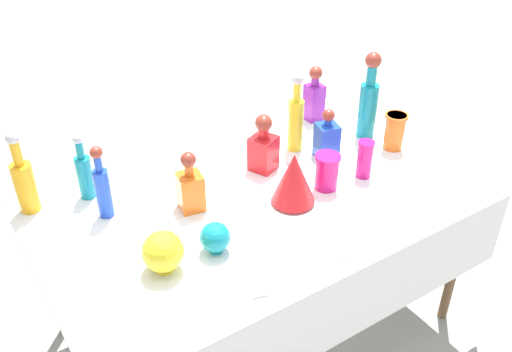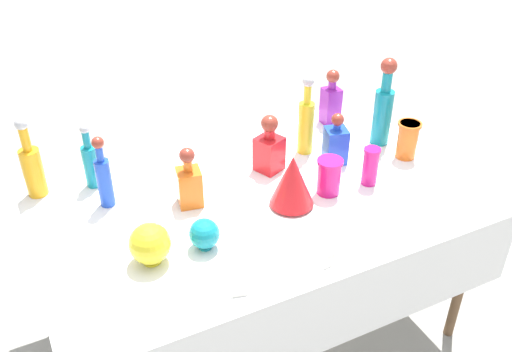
{
  "view_description": "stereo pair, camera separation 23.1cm",
  "coord_description": "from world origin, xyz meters",
  "px_view_note": "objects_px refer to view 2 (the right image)",
  "views": [
    {
      "loc": [
        -1.05,
        -1.62,
        2.13
      ],
      "look_at": [
        0.0,
        0.0,
        0.86
      ],
      "focal_mm": 40.0,
      "sensor_mm": 36.0,
      "label": 1
    },
    {
      "loc": [
        -0.85,
        -1.73,
        2.13
      ],
      "look_at": [
        0.0,
        0.0,
        0.86
      ],
      "focal_mm": 40.0,
      "sensor_mm": 36.0,
      "label": 2
    }
  ],
  "objects_px": {
    "tall_bottle_1": "(32,166)",
    "round_bowl_0": "(150,244)",
    "tall_bottle_3": "(91,162)",
    "square_decanter_3": "(269,147)",
    "slender_vase_0": "(329,175)",
    "square_decanter_0": "(331,100)",
    "tall_bottle_4": "(306,122)",
    "tall_bottle_2": "(104,177)",
    "slender_vase_2": "(371,165)",
    "round_bowl_1": "(204,234)",
    "fluted_vase_0": "(292,181)",
    "square_decanter_2": "(336,142)",
    "tall_bottle_0": "(383,107)",
    "square_decanter_1": "(189,182)",
    "slender_vase_1": "(408,139)"
  },
  "relations": [
    {
      "from": "tall_bottle_4",
      "to": "square_decanter_1",
      "type": "relative_size",
      "value": 1.46
    },
    {
      "from": "tall_bottle_0",
      "to": "tall_bottle_4",
      "type": "xyz_separation_m",
      "value": [
        -0.36,
        0.08,
        -0.03
      ]
    },
    {
      "from": "square_decanter_0",
      "to": "round_bowl_0",
      "type": "distance_m",
      "value": 1.29
    },
    {
      "from": "slender_vase_0",
      "to": "round_bowl_0",
      "type": "bearing_deg",
      "value": -173.59
    },
    {
      "from": "tall_bottle_3",
      "to": "square_decanter_3",
      "type": "relative_size",
      "value": 1.1
    },
    {
      "from": "tall_bottle_1",
      "to": "slender_vase_0",
      "type": "relative_size",
      "value": 2.26
    },
    {
      "from": "tall_bottle_2",
      "to": "slender_vase_2",
      "type": "distance_m",
      "value": 1.1
    },
    {
      "from": "tall_bottle_0",
      "to": "square_decanter_2",
      "type": "height_order",
      "value": "tall_bottle_0"
    },
    {
      "from": "tall_bottle_1",
      "to": "square_decanter_2",
      "type": "relative_size",
      "value": 1.47
    },
    {
      "from": "round_bowl_1",
      "to": "tall_bottle_1",
      "type": "bearing_deg",
      "value": 128.31
    },
    {
      "from": "square_decanter_1",
      "to": "round_bowl_0",
      "type": "xyz_separation_m",
      "value": [
        -0.25,
        -0.27,
        -0.02
      ]
    },
    {
      "from": "slender_vase_1",
      "to": "square_decanter_1",
      "type": "bearing_deg",
      "value": 174.73
    },
    {
      "from": "tall_bottle_1",
      "to": "fluted_vase_0",
      "type": "xyz_separation_m",
      "value": [
        0.91,
        -0.54,
        -0.02
      ]
    },
    {
      "from": "tall_bottle_1",
      "to": "slender_vase_0",
      "type": "distance_m",
      "value": 1.21
    },
    {
      "from": "tall_bottle_2",
      "to": "slender_vase_0",
      "type": "height_order",
      "value": "tall_bottle_2"
    },
    {
      "from": "square_decanter_0",
      "to": "square_decanter_3",
      "type": "xyz_separation_m",
      "value": [
        -0.48,
        -0.25,
        -0.01
      ]
    },
    {
      "from": "square_decanter_2",
      "to": "slender_vase_0",
      "type": "distance_m",
      "value": 0.25
    },
    {
      "from": "tall_bottle_2",
      "to": "slender_vase_0",
      "type": "xyz_separation_m",
      "value": [
        0.85,
        -0.32,
        -0.05
      ]
    },
    {
      "from": "square_decanter_2",
      "to": "slender_vase_1",
      "type": "xyz_separation_m",
      "value": [
        0.31,
        -0.11,
        -0.0
      ]
    },
    {
      "from": "slender_vase_2",
      "to": "round_bowl_0",
      "type": "bearing_deg",
      "value": -175.94
    },
    {
      "from": "tall_bottle_0",
      "to": "round_bowl_0",
      "type": "xyz_separation_m",
      "value": [
        -1.24,
        -0.34,
        -0.11
      ]
    },
    {
      "from": "tall_bottle_1",
      "to": "slender_vase_0",
      "type": "xyz_separation_m",
      "value": [
        1.09,
        -0.53,
        -0.05
      ]
    },
    {
      "from": "tall_bottle_3",
      "to": "square_decanter_3",
      "type": "xyz_separation_m",
      "value": [
        0.73,
        -0.22,
        -0.0
      ]
    },
    {
      "from": "slender_vase_2",
      "to": "round_bowl_1",
      "type": "distance_m",
      "value": 0.79
    },
    {
      "from": "square_decanter_3",
      "to": "round_bowl_0",
      "type": "height_order",
      "value": "square_decanter_3"
    },
    {
      "from": "square_decanter_1",
      "to": "slender_vase_2",
      "type": "bearing_deg",
      "value": -15.14
    },
    {
      "from": "square_decanter_0",
      "to": "slender_vase_2",
      "type": "distance_m",
      "value": 0.56
    },
    {
      "from": "round_bowl_1",
      "to": "slender_vase_0",
      "type": "bearing_deg",
      "value": 9.69
    },
    {
      "from": "square_decanter_0",
      "to": "round_bowl_1",
      "type": "height_order",
      "value": "square_decanter_0"
    },
    {
      "from": "square_decanter_2",
      "to": "round_bowl_0",
      "type": "xyz_separation_m",
      "value": [
        -0.95,
        -0.29,
        -0.02
      ]
    },
    {
      "from": "tall_bottle_1",
      "to": "square_decanter_2",
      "type": "xyz_separation_m",
      "value": [
        1.25,
        -0.33,
        -0.04
      ]
    },
    {
      "from": "tall_bottle_1",
      "to": "slender_vase_2",
      "type": "distance_m",
      "value": 1.39
    },
    {
      "from": "slender_vase_0",
      "to": "fluted_vase_0",
      "type": "bearing_deg",
      "value": -176.21
    },
    {
      "from": "tall_bottle_0",
      "to": "tall_bottle_3",
      "type": "distance_m",
      "value": 1.33
    },
    {
      "from": "slender_vase_1",
      "to": "round_bowl_1",
      "type": "relative_size",
      "value": 1.44
    },
    {
      "from": "tall_bottle_0",
      "to": "round_bowl_1",
      "type": "height_order",
      "value": "tall_bottle_0"
    },
    {
      "from": "square_decanter_2",
      "to": "round_bowl_1",
      "type": "distance_m",
      "value": 0.81
    },
    {
      "from": "slender_vase_1",
      "to": "fluted_vase_0",
      "type": "distance_m",
      "value": 0.66
    },
    {
      "from": "square_decanter_2",
      "to": "square_decanter_3",
      "type": "xyz_separation_m",
      "value": [
        -0.3,
        0.07,
        0.01
      ]
    },
    {
      "from": "tall_bottle_4",
      "to": "fluted_vase_0",
      "type": "height_order",
      "value": "tall_bottle_4"
    },
    {
      "from": "tall_bottle_0",
      "to": "round_bowl_0",
      "type": "distance_m",
      "value": 1.29
    },
    {
      "from": "tall_bottle_1",
      "to": "round_bowl_0",
      "type": "xyz_separation_m",
      "value": [
        0.3,
        -0.61,
        -0.05
      ]
    },
    {
      "from": "round_bowl_0",
      "to": "square_decanter_2",
      "type": "bearing_deg",
      "value": 16.73
    },
    {
      "from": "tall_bottle_1",
      "to": "tall_bottle_2",
      "type": "height_order",
      "value": "tall_bottle_1"
    },
    {
      "from": "tall_bottle_4",
      "to": "round_bowl_1",
      "type": "xyz_separation_m",
      "value": [
        -0.68,
        -0.43,
        -0.09
      ]
    },
    {
      "from": "square_decanter_0",
      "to": "slender_vase_1",
      "type": "height_order",
      "value": "square_decanter_0"
    },
    {
      "from": "tall_bottle_1",
      "to": "tall_bottle_4",
      "type": "distance_m",
      "value": 1.19
    },
    {
      "from": "slender_vase_0",
      "to": "fluted_vase_0",
      "type": "xyz_separation_m",
      "value": [
        -0.18,
        -0.01,
        0.03
      ]
    },
    {
      "from": "tall_bottle_2",
      "to": "round_bowl_0",
      "type": "distance_m",
      "value": 0.42
    },
    {
      "from": "square_decanter_0",
      "to": "tall_bottle_4",
      "type": "bearing_deg",
      "value": -143.52
    }
  ]
}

